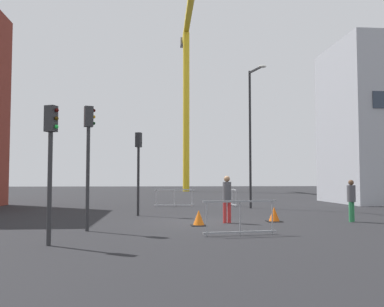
{
  "coord_description": "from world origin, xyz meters",
  "views": [
    {
      "loc": [
        -1.98,
        -17.27,
        1.75
      ],
      "look_at": [
        0.0,
        5.73,
        3.11
      ],
      "focal_mm": 39.98,
      "sensor_mm": 36.0,
      "label": 1
    }
  ],
  "objects_px": {
    "streetlamp_tall": "(252,127)",
    "traffic_light_island": "(51,150)",
    "traffic_cone_on_verge": "(274,215)",
    "traffic_light_verge": "(138,160)",
    "pedestrian_waiting": "(351,197)",
    "traffic_light_corner": "(88,147)",
    "traffic_cone_by_barrier": "(199,218)",
    "construction_crane": "(186,79)",
    "pedestrian_walking": "(227,195)"
  },
  "relations": [
    {
      "from": "traffic_light_corner",
      "to": "pedestrian_walking",
      "type": "height_order",
      "value": "traffic_light_corner"
    },
    {
      "from": "traffic_light_verge",
      "to": "pedestrian_waiting",
      "type": "height_order",
      "value": "traffic_light_verge"
    },
    {
      "from": "pedestrian_waiting",
      "to": "traffic_cone_on_verge",
      "type": "bearing_deg",
      "value": 173.9
    },
    {
      "from": "traffic_light_verge",
      "to": "pedestrian_waiting",
      "type": "bearing_deg",
      "value": -22.55
    },
    {
      "from": "traffic_light_verge",
      "to": "traffic_cone_by_barrier",
      "type": "height_order",
      "value": "traffic_light_verge"
    },
    {
      "from": "traffic_light_verge",
      "to": "pedestrian_walking",
      "type": "xyz_separation_m",
      "value": [
        3.64,
        -3.64,
        -1.56
      ]
    },
    {
      "from": "traffic_cone_on_verge",
      "to": "construction_crane",
      "type": "bearing_deg",
      "value": 90.86
    },
    {
      "from": "streetlamp_tall",
      "to": "pedestrian_walking",
      "type": "relative_size",
      "value": 4.42
    },
    {
      "from": "pedestrian_walking",
      "to": "traffic_light_corner",
      "type": "bearing_deg",
      "value": -156.69
    },
    {
      "from": "construction_crane",
      "to": "traffic_cone_by_barrier",
      "type": "height_order",
      "value": "construction_crane"
    },
    {
      "from": "pedestrian_walking",
      "to": "traffic_light_verge",
      "type": "bearing_deg",
      "value": 134.99
    },
    {
      "from": "construction_crane",
      "to": "traffic_light_island",
      "type": "bearing_deg",
      "value": -98.57
    },
    {
      "from": "construction_crane",
      "to": "pedestrian_walking",
      "type": "relative_size",
      "value": 12.41
    },
    {
      "from": "construction_crane",
      "to": "pedestrian_waiting",
      "type": "bearing_deg",
      "value": -84.81
    },
    {
      "from": "traffic_light_verge",
      "to": "traffic_cone_on_verge",
      "type": "relative_size",
      "value": 6.54
    },
    {
      "from": "traffic_light_verge",
      "to": "pedestrian_waiting",
      "type": "xyz_separation_m",
      "value": [
        8.76,
        -3.64,
        -1.67
      ]
    },
    {
      "from": "traffic_light_island",
      "to": "pedestrian_walking",
      "type": "distance_m",
      "value": 7.82
    },
    {
      "from": "streetlamp_tall",
      "to": "traffic_light_corner",
      "type": "height_order",
      "value": "streetlamp_tall"
    },
    {
      "from": "construction_crane",
      "to": "traffic_cone_on_verge",
      "type": "bearing_deg",
      "value": -89.14
    },
    {
      "from": "traffic_cone_on_verge",
      "to": "pedestrian_walking",
      "type": "bearing_deg",
      "value": -170.4
    },
    {
      "from": "construction_crane",
      "to": "traffic_light_island",
      "type": "height_order",
      "value": "construction_crane"
    },
    {
      "from": "traffic_light_island",
      "to": "construction_crane",
      "type": "bearing_deg",
      "value": 81.43
    },
    {
      "from": "traffic_light_island",
      "to": "traffic_cone_by_barrier",
      "type": "relative_size",
      "value": 6.35
    },
    {
      "from": "traffic_light_island",
      "to": "traffic_light_verge",
      "type": "relative_size",
      "value": 0.94
    },
    {
      "from": "traffic_light_island",
      "to": "pedestrian_walking",
      "type": "height_order",
      "value": "traffic_light_island"
    },
    {
      "from": "traffic_light_corner",
      "to": "traffic_cone_by_barrier",
      "type": "xyz_separation_m",
      "value": [
        3.88,
        1.33,
        -2.54
      ]
    },
    {
      "from": "construction_crane",
      "to": "pedestrian_walking",
      "type": "xyz_separation_m",
      "value": [
        -1.38,
        -41.16,
        -14.35
      ]
    },
    {
      "from": "construction_crane",
      "to": "streetlamp_tall",
      "type": "relative_size",
      "value": 2.81
    },
    {
      "from": "traffic_light_verge",
      "to": "traffic_cone_on_verge",
      "type": "xyz_separation_m",
      "value": [
        5.64,
        -3.31,
        -2.38
      ]
    },
    {
      "from": "traffic_light_island",
      "to": "pedestrian_waiting",
      "type": "relative_size",
      "value": 2.17
    },
    {
      "from": "traffic_cone_on_verge",
      "to": "traffic_light_corner",
      "type": "bearing_deg",
      "value": -160.34
    },
    {
      "from": "traffic_cone_on_verge",
      "to": "traffic_light_island",
      "type": "bearing_deg",
      "value": -143.68
    },
    {
      "from": "streetlamp_tall",
      "to": "pedestrian_walking",
      "type": "bearing_deg",
      "value": -109.69
    },
    {
      "from": "traffic_light_corner",
      "to": "pedestrian_waiting",
      "type": "distance_m",
      "value": 10.61
    },
    {
      "from": "streetlamp_tall",
      "to": "traffic_light_island",
      "type": "height_order",
      "value": "streetlamp_tall"
    },
    {
      "from": "pedestrian_waiting",
      "to": "traffic_light_corner",
      "type": "bearing_deg",
      "value": -167.84
    },
    {
      "from": "traffic_light_corner",
      "to": "traffic_light_verge",
      "type": "xyz_separation_m",
      "value": [
        1.46,
        5.84,
        -0.15
      ]
    },
    {
      "from": "construction_crane",
      "to": "traffic_cone_by_barrier",
      "type": "relative_size",
      "value": 39.67
    },
    {
      "from": "streetlamp_tall",
      "to": "traffic_cone_by_barrier",
      "type": "xyz_separation_m",
      "value": [
        -4.06,
        -8.8,
        -4.52
      ]
    },
    {
      "from": "traffic_light_island",
      "to": "traffic_light_corner",
      "type": "bearing_deg",
      "value": 80.46
    },
    {
      "from": "pedestrian_walking",
      "to": "traffic_light_island",
      "type": "bearing_deg",
      "value": -136.88
    },
    {
      "from": "streetlamp_tall",
      "to": "traffic_light_island",
      "type": "bearing_deg",
      "value": -122.65
    },
    {
      "from": "construction_crane",
      "to": "pedestrian_waiting",
      "type": "relative_size",
      "value": 13.57
    },
    {
      "from": "traffic_light_verge",
      "to": "traffic_cone_by_barrier",
      "type": "distance_m",
      "value": 5.65
    },
    {
      "from": "traffic_light_corner",
      "to": "traffic_cone_by_barrier",
      "type": "distance_m",
      "value": 4.83
    },
    {
      "from": "traffic_light_verge",
      "to": "streetlamp_tall",
      "type": "bearing_deg",
      "value": 33.52
    },
    {
      "from": "traffic_cone_on_verge",
      "to": "streetlamp_tall",
      "type": "bearing_deg",
      "value": 83.66
    },
    {
      "from": "streetlamp_tall",
      "to": "traffic_cone_on_verge",
      "type": "bearing_deg",
      "value": -96.34
    },
    {
      "from": "streetlamp_tall",
      "to": "pedestrian_waiting",
      "type": "bearing_deg",
      "value": -73.96
    },
    {
      "from": "traffic_light_island",
      "to": "traffic_light_verge",
      "type": "bearing_deg",
      "value": 77.52
    }
  ]
}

